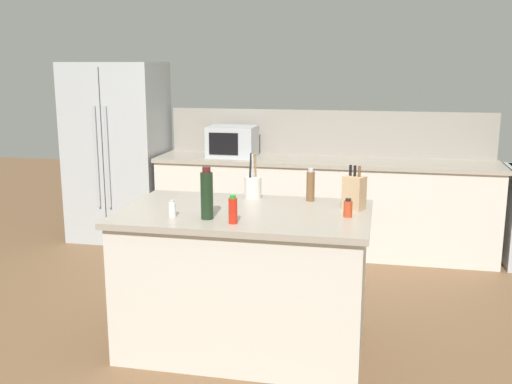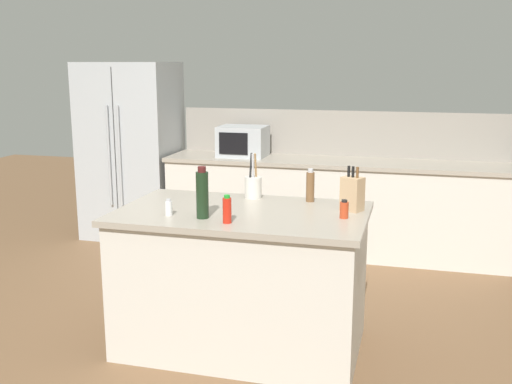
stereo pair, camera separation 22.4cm
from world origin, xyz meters
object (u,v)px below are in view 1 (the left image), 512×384
(spice_jar_paprika, at_px, (348,208))
(refrigerator, at_px, (118,152))
(knife_block, at_px, (354,192))
(hot_sauce_bottle, at_px, (232,210))
(wine_bottle, at_px, (207,195))
(utensil_crock, at_px, (253,187))
(salt_shaker, at_px, (172,209))
(microwave, at_px, (232,141))
(pepper_grinder, at_px, (310,186))

(spice_jar_paprika, bearing_deg, refrigerator, 138.58)
(knife_block, xyz_separation_m, hot_sauce_bottle, (-0.69, -0.50, -0.03))
(spice_jar_paprika, distance_m, hot_sauce_bottle, 0.73)
(wine_bottle, bearing_deg, hot_sauce_bottle, -22.13)
(utensil_crock, bearing_deg, salt_shaker, -121.88)
(spice_jar_paprika, bearing_deg, wine_bottle, -165.20)
(microwave, xyz_separation_m, wine_bottle, (0.45, -2.44, -0.00))
(microwave, height_order, salt_shaker, microwave)
(refrigerator, height_order, utensil_crock, refrigerator)
(pepper_grinder, bearing_deg, spice_jar_paprika, -54.42)
(microwave, xyz_separation_m, spice_jar_paprika, (1.30, -2.22, -0.10))
(knife_block, height_order, pepper_grinder, knife_block)
(utensil_crock, bearing_deg, microwave, 108.42)
(microwave, height_order, hot_sauce_bottle, microwave)
(microwave, distance_m, hot_sauce_bottle, 2.59)
(refrigerator, relative_size, salt_shaker, 17.92)
(spice_jar_paprika, bearing_deg, salt_shaker, -168.58)
(salt_shaker, bearing_deg, refrigerator, 121.15)
(knife_block, height_order, utensil_crock, utensil_crock)
(knife_block, xyz_separation_m, wine_bottle, (-0.87, -0.43, 0.04))
(spice_jar_paprika, xyz_separation_m, salt_shaker, (-1.07, -0.22, -0.01))
(wine_bottle, distance_m, pepper_grinder, 0.83)
(knife_block, bearing_deg, hot_sauce_bottle, -117.59)
(refrigerator, bearing_deg, wine_bottle, -55.23)
(utensil_crock, bearing_deg, spice_jar_paprika, -29.93)
(refrigerator, xyz_separation_m, knife_block, (2.60, -2.06, 0.11))
(knife_block, height_order, salt_shaker, knife_block)
(microwave, height_order, knife_block, microwave)
(hot_sauce_bottle, bearing_deg, microwave, 104.10)
(hot_sauce_bottle, bearing_deg, refrigerator, 126.65)
(salt_shaker, bearing_deg, utensil_crock, 58.12)
(spice_jar_paprika, bearing_deg, microwave, 120.29)
(wine_bottle, xyz_separation_m, hot_sauce_bottle, (0.18, -0.07, -0.07))
(pepper_grinder, bearing_deg, wine_bottle, -132.38)
(utensil_crock, relative_size, pepper_grinder, 1.40)
(microwave, relative_size, knife_block, 1.64)
(spice_jar_paprika, bearing_deg, utensil_crock, 150.07)
(knife_block, relative_size, salt_shaker, 2.76)
(wine_bottle, bearing_deg, microwave, 100.52)
(utensil_crock, height_order, hot_sauce_bottle, utensil_crock)
(microwave, distance_m, salt_shaker, 2.45)
(spice_jar_paprika, distance_m, pepper_grinder, 0.49)
(microwave, distance_m, spice_jar_paprika, 2.57)
(spice_jar_paprika, height_order, salt_shaker, spice_jar_paprika)
(refrigerator, relative_size, wine_bottle, 5.85)
(spice_jar_paprika, bearing_deg, knife_block, 82.85)
(microwave, relative_size, pepper_grinder, 2.08)
(microwave, height_order, spice_jar_paprika, microwave)
(utensil_crock, bearing_deg, wine_bottle, -103.92)
(wine_bottle, height_order, salt_shaker, wine_bottle)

